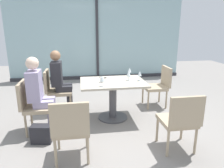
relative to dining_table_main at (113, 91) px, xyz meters
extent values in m
plane|color=gray|center=(0.00, 0.00, -0.54)|extent=(12.00, 12.00, 0.00)
cube|color=#95B7BC|center=(0.00, 3.20, 0.81)|extent=(5.57, 0.03, 2.70)
cube|color=#2D2D33|center=(0.00, 3.17, 0.81)|extent=(0.08, 0.06, 2.70)
cube|color=#2D2D33|center=(0.00, 3.17, -0.49)|extent=(5.57, 0.10, 0.10)
cube|color=#BCB29E|center=(0.00, 0.00, 0.18)|extent=(1.18, 0.87, 0.04)
cylinder|color=#4C4C51|center=(0.00, 0.00, -0.19)|extent=(0.14, 0.14, 0.69)
cylinder|color=#4C4C51|center=(0.00, 0.00, -0.52)|extent=(0.56, 0.56, 0.02)
cube|color=tan|center=(-1.27, -0.33, -0.12)|extent=(0.46, 0.46, 0.06)
cube|color=tan|center=(-1.52, -0.33, 0.12)|extent=(0.05, 0.46, 0.42)
cylinder|color=tan|center=(-1.07, -0.53, -0.34)|extent=(0.04, 0.04, 0.39)
cylinder|color=tan|center=(-1.07, -0.13, -0.34)|extent=(0.04, 0.04, 0.39)
cylinder|color=tan|center=(-1.47, -0.53, -0.34)|extent=(0.04, 0.04, 0.39)
cylinder|color=tan|center=(-1.47, -0.13, -0.34)|extent=(0.04, 0.04, 0.39)
cube|color=tan|center=(-1.00, 0.49, -0.12)|extent=(0.46, 0.46, 0.06)
cube|color=tan|center=(-1.25, 0.49, 0.12)|extent=(0.05, 0.46, 0.42)
cylinder|color=tan|center=(-0.80, 0.29, -0.34)|extent=(0.04, 0.04, 0.39)
cylinder|color=tan|center=(-0.80, 0.69, -0.34)|extent=(0.04, 0.04, 0.39)
cylinder|color=tan|center=(-1.20, 0.29, -0.34)|extent=(0.04, 0.04, 0.39)
cylinder|color=tan|center=(-1.20, 0.69, -0.34)|extent=(0.04, 0.04, 0.39)
cube|color=tan|center=(1.00, 0.49, -0.12)|extent=(0.46, 0.46, 0.06)
cube|color=tan|center=(1.25, 0.49, 0.12)|extent=(0.05, 0.46, 0.42)
cylinder|color=tan|center=(0.80, 0.69, -0.34)|extent=(0.04, 0.04, 0.39)
cylinder|color=tan|center=(0.80, 0.29, -0.34)|extent=(0.04, 0.04, 0.39)
cylinder|color=tan|center=(1.20, 0.69, -0.34)|extent=(0.04, 0.04, 0.39)
cylinder|color=tan|center=(1.20, 0.29, -0.34)|extent=(0.04, 0.04, 0.39)
cube|color=tan|center=(0.74, -1.15, -0.12)|extent=(0.46, 0.46, 0.06)
cube|color=tan|center=(0.74, -1.40, 0.12)|extent=(0.46, 0.05, 0.42)
cylinder|color=tan|center=(0.94, -0.95, -0.34)|extent=(0.04, 0.04, 0.39)
cylinder|color=tan|center=(0.54, -0.95, -0.34)|extent=(0.04, 0.04, 0.39)
cylinder|color=tan|center=(0.94, -1.35, -0.34)|extent=(0.04, 0.04, 0.39)
cylinder|color=tan|center=(0.54, -1.35, -0.34)|extent=(0.04, 0.04, 0.39)
cube|color=tan|center=(-0.74, -1.15, -0.12)|extent=(0.46, 0.46, 0.06)
cube|color=tan|center=(-0.74, -1.40, 0.12)|extent=(0.46, 0.05, 0.42)
cylinder|color=tan|center=(-0.54, -0.95, -0.34)|extent=(0.04, 0.04, 0.39)
cylinder|color=tan|center=(-0.94, -0.95, -0.34)|extent=(0.04, 0.04, 0.39)
cylinder|color=tan|center=(-0.54, -1.35, -0.34)|extent=(0.04, 0.04, 0.39)
cylinder|color=tan|center=(-0.94, -1.35, -0.34)|extent=(0.04, 0.04, 0.39)
cylinder|color=#9E93B7|center=(-1.09, -0.42, -0.31)|extent=(0.11, 0.11, 0.45)
cube|color=#9E93B7|center=(-1.19, -0.42, -0.03)|extent=(0.32, 0.13, 0.11)
cylinder|color=#9E93B7|center=(-1.09, -0.24, -0.31)|extent=(0.11, 0.11, 0.45)
cube|color=#9E93B7|center=(-1.19, -0.24, -0.03)|extent=(0.32, 0.13, 0.11)
cube|color=#9E93B7|center=(-1.32, -0.33, 0.26)|extent=(0.20, 0.34, 0.48)
sphere|color=beige|center=(-1.32, -0.33, 0.62)|extent=(0.20, 0.20, 0.20)
cylinder|color=#28282D|center=(-0.83, 0.40, -0.31)|extent=(0.11, 0.11, 0.45)
cube|color=#28282D|center=(-0.92, 0.40, -0.03)|extent=(0.32, 0.13, 0.11)
cylinder|color=#28282D|center=(-0.83, 0.58, -0.31)|extent=(0.11, 0.11, 0.45)
cube|color=#28282D|center=(-0.92, 0.58, -0.03)|extent=(0.32, 0.13, 0.11)
cube|color=#28282D|center=(-1.05, 0.49, 0.26)|extent=(0.20, 0.34, 0.48)
sphere|color=#936B4C|center=(-1.05, 0.49, 0.62)|extent=(0.20, 0.20, 0.20)
cylinder|color=silver|center=(-0.23, -0.29, 0.20)|extent=(0.06, 0.06, 0.00)
cylinder|color=silver|center=(-0.23, -0.29, 0.24)|extent=(0.01, 0.01, 0.08)
cone|color=silver|center=(-0.23, -0.29, 0.33)|extent=(0.07, 0.07, 0.09)
cylinder|color=silver|center=(0.50, -0.02, 0.20)|extent=(0.06, 0.06, 0.00)
cylinder|color=silver|center=(0.50, -0.02, 0.24)|extent=(0.01, 0.01, 0.08)
cone|color=silver|center=(0.50, -0.02, 0.33)|extent=(0.07, 0.07, 0.09)
cylinder|color=silver|center=(0.30, 0.03, 0.20)|extent=(0.06, 0.06, 0.00)
cylinder|color=silver|center=(0.30, 0.03, 0.24)|extent=(0.01, 0.01, 0.08)
cone|color=silver|center=(0.30, 0.03, 0.33)|extent=(0.07, 0.07, 0.09)
cylinder|color=silver|center=(0.39, 0.31, 0.20)|extent=(0.06, 0.06, 0.00)
cylinder|color=silver|center=(0.39, 0.31, 0.24)|extent=(0.01, 0.01, 0.08)
cone|color=silver|center=(0.39, 0.31, 0.33)|extent=(0.07, 0.07, 0.09)
cylinder|color=white|center=(-0.20, -0.03, 0.24)|extent=(0.08, 0.08, 0.09)
cube|color=black|center=(-0.15, 0.30, 0.20)|extent=(0.14, 0.16, 0.01)
cube|color=#232328|center=(-1.21, -0.71, -0.40)|extent=(0.32, 0.21, 0.28)
camera|label=1|loc=(-0.59, -3.71, 1.20)|focal=33.75mm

